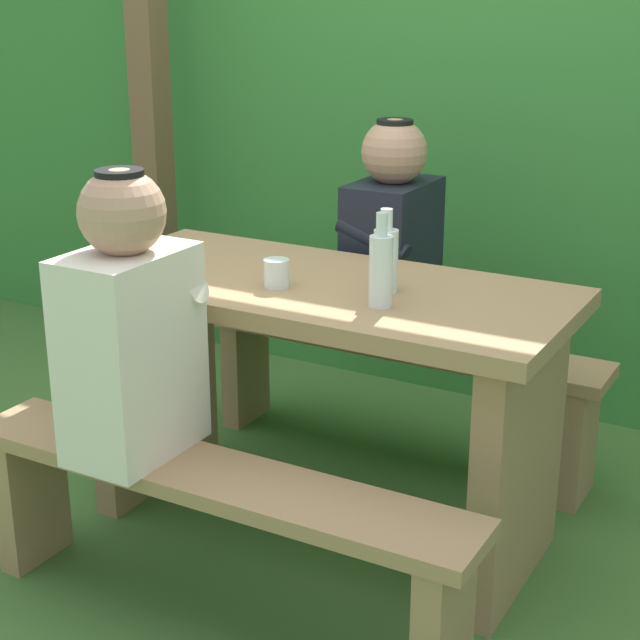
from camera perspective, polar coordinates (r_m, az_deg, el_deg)
The scene contains 11 objects.
ground_plane at distance 3.10m, azimuth 0.00°, elevation -11.57°, with size 12.00×12.00×0.00m, color #426E30.
hedge_backdrop at distance 4.19m, azimuth 11.18°, elevation 12.42°, with size 6.40×0.94×2.25m, color #357C34.
pergola_post_left at distance 4.16m, azimuth -9.56°, elevation 11.42°, with size 0.12×0.12×2.09m, color brown.
picnic_table at distance 2.87m, azimuth 0.00°, elevation -2.59°, with size 1.40×0.64×0.77m.
bench_near at distance 2.55m, azimuth -6.11°, elevation -10.89°, with size 1.40×0.24×0.43m.
bench_far at distance 3.40m, azimuth 4.49°, elevation -2.90°, with size 1.40×0.24×0.43m.
person_white_shirt at distance 2.49m, azimuth -10.72°, elevation -0.34°, with size 0.25×0.35×0.72m.
person_black_coat at distance 3.27m, azimuth 4.09°, elevation 4.59°, with size 0.25×0.35×0.72m.
drinking_glass at distance 2.74m, azimuth -2.49°, elevation 2.67°, with size 0.07×0.07×0.08m, color silver.
bottle_left at distance 2.69m, azimuth 3.75°, elevation 3.54°, with size 0.07×0.07×0.23m.
bottle_right at distance 2.56m, azimuth 3.47°, elevation 2.94°, with size 0.06×0.06×0.25m.
Camera 1 is at (1.30, -2.33, 1.57)m, focal length 56.39 mm.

